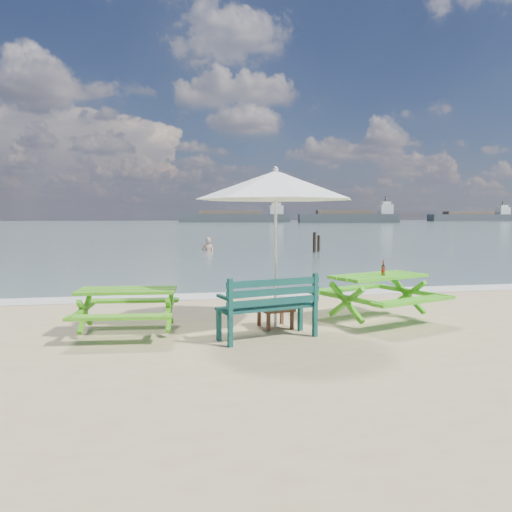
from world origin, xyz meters
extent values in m
plane|color=slate|center=(0.00, 85.00, 0.00)|extent=(300.00, 300.00, 0.00)
cube|color=silver|center=(0.00, 4.60, 0.01)|extent=(22.00, 0.90, 0.01)
cube|color=#4BA919|center=(-2.25, 1.36, 0.65)|extent=(1.48, 0.81, 0.04)
cube|color=#4BA919|center=(-2.18, 2.02, 0.39)|extent=(1.43, 0.39, 0.04)
cube|color=#4BA919|center=(-2.32, 0.70, 0.39)|extent=(1.43, 0.39, 0.04)
cube|color=#4BA919|center=(-2.25, 1.36, 0.30)|extent=(1.40, 0.93, 0.60)
cube|color=#45B71B|center=(1.82, 1.57, 0.75)|extent=(1.78, 1.28, 0.05)
cube|color=#45B71B|center=(1.55, 2.28, 0.45)|extent=(1.61, 0.84, 0.05)
cube|color=#45B71B|center=(2.09, 0.86, 0.45)|extent=(1.61, 0.84, 0.05)
cube|color=#45B71B|center=(1.82, 1.57, 0.34)|extent=(1.74, 1.39, 0.69)
cube|color=#0F3F3A|center=(-0.27, 0.73, 0.45)|extent=(1.50, 0.79, 0.04)
cube|color=#0F3F3A|center=(-0.21, 0.51, 0.70)|extent=(1.40, 0.42, 0.37)
cube|color=#0F3F3A|center=(-0.27, 0.73, 0.23)|extent=(1.42, 0.83, 0.45)
cube|color=brown|center=(0.00, 1.38, 0.30)|extent=(0.57, 0.57, 0.05)
cube|color=brown|center=(0.00, 1.38, 0.14)|extent=(0.50, 0.50, 0.28)
cylinder|color=silver|center=(0.00, 1.38, 1.19)|extent=(0.05, 0.05, 2.38)
cone|color=white|center=(0.00, 1.38, 2.23)|extent=(2.86, 2.86, 0.45)
cylinder|color=#8E4E14|center=(1.86, 1.49, 0.85)|extent=(0.06, 0.06, 0.15)
cylinder|color=#8E4E14|center=(1.86, 1.49, 0.99)|extent=(0.03, 0.03, 0.07)
cylinder|color=red|center=(1.86, 1.49, 0.85)|extent=(0.06, 0.06, 0.06)
imported|color=tan|center=(0.60, 18.98, -0.23)|extent=(0.74, 0.59, 1.77)
cylinder|color=black|center=(5.43, 16.50, 0.39)|extent=(0.16, 0.16, 1.17)
cylinder|color=black|center=(5.83, 17.10, 0.30)|extent=(0.14, 0.14, 0.99)
cube|color=#383E42|center=(16.82, 119.74, 1.00)|extent=(28.36, 6.52, 2.20)
cube|color=silver|center=(27.46, 118.78, 3.20)|extent=(3.63, 3.29, 2.20)
cube|color=#383E42|center=(41.71, 105.13, 1.00)|extent=(23.71, 7.19, 2.20)
cube|color=silver|center=(50.51, 103.91, 3.20)|extent=(3.19, 3.36, 2.20)
cube|color=#383E42|center=(93.08, 133.11, 1.00)|extent=(28.88, 5.20, 2.20)
cube|color=silver|center=(103.98, 133.57, 3.20)|extent=(3.57, 3.14, 2.20)
camera|label=1|loc=(-1.76, -6.17, 1.76)|focal=35.00mm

